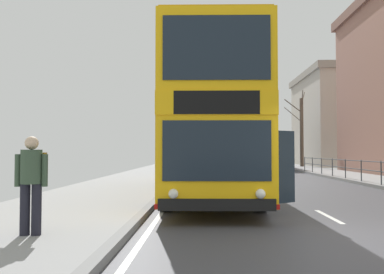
{
  "coord_description": "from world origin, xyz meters",
  "views": [
    {
      "loc": [
        -2.9,
        -6.92,
        1.5
      ],
      "look_at": [
        -3.29,
        6.15,
        1.99
      ],
      "focal_mm": 37.67,
      "sensor_mm": 36.0,
      "label": 1
    }
  ],
  "objects_px": {
    "background_bus_far_lane": "(268,150)",
    "bare_tree_far_00": "(301,130)",
    "double_decker_bus_main": "(209,125)",
    "background_building_00": "(362,119)",
    "pedestrian_companion": "(32,177)"
  },
  "relations": [
    {
      "from": "pedestrian_companion",
      "to": "bare_tree_far_00",
      "type": "distance_m",
      "value": 34.07
    },
    {
      "from": "bare_tree_far_00",
      "to": "background_building_00",
      "type": "distance_m",
      "value": 10.61
    },
    {
      "from": "pedestrian_companion",
      "to": "background_building_00",
      "type": "distance_m",
      "value": 43.53
    },
    {
      "from": "background_bus_far_lane",
      "to": "bare_tree_far_00",
      "type": "bearing_deg",
      "value": 19.63
    },
    {
      "from": "background_building_00",
      "to": "double_decker_bus_main",
      "type": "bearing_deg",
      "value": -118.71
    },
    {
      "from": "background_bus_far_lane",
      "to": "bare_tree_far_00",
      "type": "distance_m",
      "value": 4.05
    },
    {
      "from": "pedestrian_companion",
      "to": "bare_tree_far_00",
      "type": "xyz_separation_m",
      "value": [
        12.1,
        31.75,
        2.47
      ]
    },
    {
      "from": "double_decker_bus_main",
      "to": "pedestrian_companion",
      "type": "relative_size",
      "value": 6.66
    },
    {
      "from": "background_bus_far_lane",
      "to": "background_building_00",
      "type": "relative_size",
      "value": 0.77
    },
    {
      "from": "double_decker_bus_main",
      "to": "background_building_00",
      "type": "xyz_separation_m",
      "value": [
        17.27,
        31.53,
        2.78
      ]
    },
    {
      "from": "pedestrian_companion",
      "to": "bare_tree_far_00",
      "type": "height_order",
      "value": "bare_tree_far_00"
    },
    {
      "from": "pedestrian_companion",
      "to": "double_decker_bus_main",
      "type": "bearing_deg",
      "value": 65.85
    },
    {
      "from": "background_bus_far_lane",
      "to": "bare_tree_far_00",
      "type": "relative_size",
      "value": 1.41
    },
    {
      "from": "pedestrian_companion",
      "to": "background_building_00",
      "type": "height_order",
      "value": "background_building_00"
    },
    {
      "from": "background_bus_far_lane",
      "to": "background_building_00",
      "type": "bearing_deg",
      "value": 33.77
    }
  ]
}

